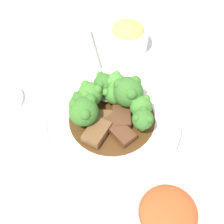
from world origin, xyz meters
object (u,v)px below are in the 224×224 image
at_px(beef_strip_3, 105,117).
at_px(broccoli_floret_0, 112,94).
at_px(beef_strip_2, 97,132).
at_px(broccoli_floret_4, 104,83).
at_px(sauce_dish, 2,99).
at_px(broccoli_floret_1, 90,94).
at_px(beef_strip_0, 118,129).
at_px(broccoli_floret_2, 128,91).
at_px(broccoli_floret_6, 117,83).
at_px(beef_strip_1, 122,114).
at_px(broccoli_floret_8, 141,106).
at_px(side_bowl_kimchi, 167,216).
at_px(broccoli_floret_3, 143,119).
at_px(broccoli_floret_7, 80,102).
at_px(side_bowl_appetizer, 128,36).
at_px(broccoli_floret_5, 84,111).
at_px(main_plate, 112,120).
at_px(serving_spoon, 103,82).

distance_m(beef_strip_3, broccoli_floret_0, 0.05).
relative_size(beef_strip_2, broccoli_floret_4, 1.21).
bearing_deg(sauce_dish, broccoli_floret_1, -90.18).
relative_size(beef_strip_0, broccoli_floret_0, 1.62).
bearing_deg(broccoli_floret_2, broccoli_floret_6, 44.69).
xyz_separation_m(beef_strip_1, broccoli_floret_8, (0.01, -0.03, 0.02)).
xyz_separation_m(side_bowl_kimchi, sauce_dish, (0.20, 0.32, -0.02)).
relative_size(beef_strip_1, broccoli_floret_3, 1.07).
height_order(broccoli_floret_2, broccoli_floret_7, broccoli_floret_2).
xyz_separation_m(broccoli_floret_4, side_bowl_kimchi, (-0.23, -0.12, -0.02)).
relative_size(broccoli_floret_0, side_bowl_appetizer, 0.46).
bearing_deg(broccoli_floret_6, broccoli_floret_5, 145.23).
bearing_deg(side_bowl_appetizer, beef_strip_1, -177.59).
height_order(broccoli_floret_7, sauce_dish, broccoli_floret_7).
bearing_deg(broccoli_floret_3, beef_strip_2, 105.66).
bearing_deg(broccoli_floret_1, sauce_dish, 89.82).
xyz_separation_m(broccoli_floret_6, broccoli_floret_7, (-0.05, 0.06, -0.01)).
bearing_deg(side_bowl_appetizer, beef_strip_0, -178.57).
bearing_deg(beef_strip_0, broccoli_floret_3, -75.85).
bearing_deg(broccoli_floret_3, sauce_dish, 80.81).
bearing_deg(broccoli_floret_5, broccoli_floret_3, -91.55).
distance_m(broccoli_floret_6, sauce_dish, 0.23).
relative_size(beef_strip_1, side_bowl_kimchi, 0.49).
relative_size(beef_strip_2, broccoli_floret_5, 1.05).
relative_size(broccoli_floret_3, broccoli_floret_8, 1.03).
bearing_deg(side_bowl_appetizer, broccoli_floret_4, 169.37).
relative_size(main_plate, broccoli_floret_8, 5.50).
relative_size(broccoli_floret_7, side_bowl_appetizer, 0.46).
relative_size(beef_strip_0, broccoli_floret_7, 1.60).
xyz_separation_m(beef_strip_3, side_bowl_kimchi, (-0.17, -0.11, 0.01)).
xyz_separation_m(broccoli_floret_3, side_bowl_appetizer, (0.23, 0.05, -0.02)).
bearing_deg(broccoli_floret_3, broccoli_floret_1, 65.84).
bearing_deg(sauce_dish, broccoli_floret_0, -87.49).
bearing_deg(main_plate, sauce_dish, 83.40).
bearing_deg(broccoli_floret_3, side_bowl_appetizer, 11.24).
distance_m(broccoli_floret_4, broccoli_floret_5, 0.07).
bearing_deg(beef_strip_0, beef_strip_1, -4.83).
height_order(broccoli_floret_1, broccoli_floret_5, broccoli_floret_5).
distance_m(broccoli_floret_0, broccoli_floret_2, 0.03).
xyz_separation_m(broccoli_floret_4, broccoli_floret_5, (-0.07, 0.03, 0.00)).
height_order(beef_strip_2, broccoli_floret_6, broccoli_floret_6).
height_order(broccoli_floret_5, serving_spoon, broccoli_floret_5).
xyz_separation_m(beef_strip_2, broccoli_floret_2, (0.07, -0.05, 0.03)).
bearing_deg(broccoli_floret_3, serving_spoon, 40.68).
bearing_deg(sauce_dish, serving_spoon, -75.08).
bearing_deg(serving_spoon, broccoli_floret_5, 168.10).
xyz_separation_m(beef_strip_2, broccoli_floret_5, (0.02, 0.03, 0.02)).
bearing_deg(broccoli_floret_7, broccoli_floret_0, -63.29).
bearing_deg(side_bowl_kimchi, broccoli_floret_1, 35.85).
height_order(broccoli_floret_0, broccoli_floret_1, broccoli_floret_1).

